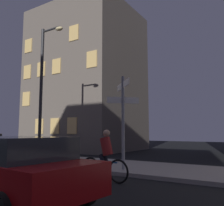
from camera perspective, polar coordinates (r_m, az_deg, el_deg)
sidewalk_kerb at (r=11.15m, az=-0.03°, el=-14.30°), size 40.00×3.47×0.14m
signpost at (r=9.50m, az=2.57°, el=-2.28°), size 1.23×1.23×3.57m
street_lamp at (r=13.14m, az=-15.57°, el=4.76°), size 1.48×0.28×6.82m
car_near_left at (r=5.89m, az=-22.98°, el=-13.58°), size 4.53×2.25×1.43m
cyclist at (r=7.92m, az=-1.59°, el=-12.44°), size 1.82×0.34×1.61m
building_left_block at (r=22.63m, az=-5.83°, el=5.10°), size 8.69×7.68×12.34m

